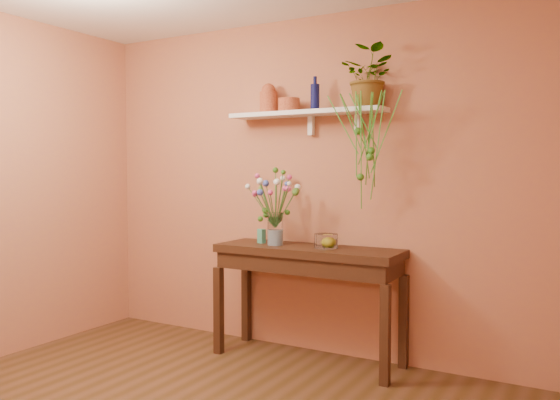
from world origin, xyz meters
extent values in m
cube|color=#B46E43|center=(0.00, 2.00, 1.35)|extent=(4.00, 0.04, 2.70)
cube|color=#391D11|center=(0.13, 1.75, 0.85)|extent=(1.46, 0.47, 0.06)
cube|color=#391D11|center=(0.13, 1.75, 0.76)|extent=(1.40, 0.43, 0.12)
cube|color=#391D11|center=(-0.56, 1.54, 0.35)|extent=(0.06, 0.06, 0.70)
cube|color=#391D11|center=(0.83, 1.54, 0.35)|extent=(0.06, 0.06, 0.70)
cube|color=#391D11|center=(-0.56, 1.95, 0.35)|extent=(0.06, 0.06, 0.70)
cube|color=#391D11|center=(0.83, 1.95, 0.35)|extent=(0.06, 0.06, 0.70)
cube|color=white|center=(0.05, 1.87, 1.92)|extent=(1.30, 0.24, 0.04)
cube|color=white|center=(0.05, 1.97, 1.83)|extent=(0.04, 0.05, 0.15)
cube|color=white|center=(0.45, 1.97, 1.83)|extent=(0.04, 0.05, 0.15)
cylinder|color=#C0663A|center=(-0.30, 1.88, 2.02)|extent=(0.14, 0.14, 0.17)
sphere|color=#C0663A|center=(-0.30, 1.88, 2.12)|extent=(0.11, 0.11, 0.11)
cylinder|color=#C0663A|center=(-0.09, 1.85, 1.99)|extent=(0.21, 0.21, 0.10)
cylinder|color=#0C1043|center=(0.14, 1.85, 2.04)|extent=(0.08, 0.08, 0.20)
cylinder|color=#0C1043|center=(0.14, 1.85, 2.16)|extent=(0.03, 0.03, 0.06)
imported|color=#326D1A|center=(0.58, 1.88, 2.16)|extent=(0.43, 0.38, 0.44)
cylinder|color=#326D1A|center=(0.58, 1.75, 1.72)|extent=(0.07, 0.08, 0.61)
cylinder|color=green|center=(0.49, 1.73, 1.82)|extent=(0.12, 0.14, 0.39)
cylinder|color=green|center=(0.56, 1.67, 1.72)|extent=(0.08, 0.21, 0.60)
cylinder|color=#326D1A|center=(0.64, 1.75, 1.77)|extent=(0.23, 0.11, 0.51)
cylinder|color=green|center=(0.43, 1.73, 1.80)|extent=(0.22, 0.08, 0.44)
cylinder|color=green|center=(0.68, 1.70, 1.79)|extent=(0.19, 0.19, 0.46)
cylinder|color=#326D1A|center=(0.66, 1.74, 1.68)|extent=(0.05, 0.19, 0.67)
cylinder|color=green|center=(0.70, 1.72, 1.64)|extent=(0.19, 0.22, 0.76)
cylinder|color=green|center=(0.76, 1.73, 1.73)|extent=(0.28, 0.14, 0.57)
cylinder|color=#326D1A|center=(0.61, 1.78, 1.69)|extent=(0.08, 0.09, 0.65)
cylinder|color=green|center=(0.58, 1.74, 1.83)|extent=(0.15, 0.18, 0.39)
cylinder|color=green|center=(0.59, 1.69, 1.60)|extent=(0.10, 0.26, 0.83)
cylinder|color=#326D1A|center=(0.51, 1.72, 1.83)|extent=(0.14, 0.18, 0.39)
cylinder|color=green|center=(0.63, 1.75, 1.81)|extent=(0.09, 0.14, 0.42)
cylinder|color=green|center=(0.56, 1.75, 1.82)|extent=(0.08, 0.03, 0.39)
sphere|color=#326D1A|center=(0.57, 1.72, 1.42)|extent=(0.05, 0.05, 0.05)
sphere|color=#326D1A|center=(0.64, 1.71, 1.57)|extent=(0.05, 0.05, 0.05)
sphere|color=#326D1A|center=(0.63, 1.77, 1.61)|extent=(0.05, 0.05, 0.05)
sphere|color=#326D1A|center=(0.53, 1.76, 1.76)|extent=(0.05, 0.05, 0.05)
cylinder|color=white|center=(-0.13, 1.71, 1.01)|extent=(0.12, 0.12, 0.26)
cylinder|color=silver|center=(-0.13, 1.71, 0.95)|extent=(0.11, 0.11, 0.12)
cylinder|color=#386B28|center=(-0.15, 1.62, 1.16)|extent=(0.04, 0.18, 0.28)
sphere|color=#3C4FAC|center=(-0.17, 1.54, 1.30)|extent=(0.05, 0.05, 0.05)
cylinder|color=#386B28|center=(-0.11, 1.64, 1.16)|extent=(0.05, 0.15, 0.28)
sphere|color=#CF3F7B|center=(-0.09, 1.56, 1.30)|extent=(0.04, 0.04, 0.04)
cylinder|color=#386B28|center=(-0.09, 1.64, 1.20)|extent=(0.10, 0.15, 0.36)
sphere|color=white|center=(-0.04, 1.57, 1.38)|extent=(0.05, 0.05, 0.05)
cylinder|color=#386B28|center=(-0.06, 1.64, 1.24)|extent=(0.15, 0.15, 0.44)
sphere|color=#326D1A|center=(0.02, 1.57, 1.46)|extent=(0.04, 0.04, 0.04)
cylinder|color=#386B28|center=(-0.06, 1.68, 1.20)|extent=(0.16, 0.06, 0.35)
sphere|color=white|center=(0.02, 1.66, 1.37)|extent=(0.04, 0.04, 0.04)
cylinder|color=#386B28|center=(-0.04, 1.70, 1.16)|extent=(0.19, 0.03, 0.28)
sphere|color=#579639|center=(0.06, 1.69, 1.30)|extent=(0.05, 0.05, 0.05)
cylinder|color=#386B28|center=(-0.05, 1.72, 1.17)|extent=(0.18, 0.02, 0.29)
sphere|color=#579639|center=(0.04, 1.73, 1.31)|extent=(0.05, 0.05, 0.05)
cylinder|color=#386B28|center=(-0.08, 1.72, 1.18)|extent=(0.11, 0.02, 0.31)
sphere|color=#CF3F7B|center=(-0.03, 1.72, 1.33)|extent=(0.05, 0.05, 0.05)
cylinder|color=#386B28|center=(-0.06, 1.75, 1.18)|extent=(0.16, 0.09, 0.32)
sphere|color=white|center=(0.02, 1.79, 1.34)|extent=(0.05, 0.05, 0.05)
cylinder|color=#386B28|center=(-0.11, 1.75, 1.18)|extent=(0.05, 0.08, 0.30)
sphere|color=#CF3F7B|center=(-0.09, 1.79, 1.33)|extent=(0.04, 0.04, 0.04)
cylinder|color=#386B28|center=(-0.11, 1.77, 1.19)|extent=(0.05, 0.12, 0.34)
sphere|color=#3C4FAC|center=(-0.09, 1.82, 1.36)|extent=(0.04, 0.04, 0.04)
cylinder|color=#386B28|center=(-0.13, 1.81, 1.22)|extent=(0.02, 0.21, 0.39)
sphere|color=#CF3F7B|center=(-0.12, 1.91, 1.42)|extent=(0.05, 0.05, 0.05)
cylinder|color=#386B28|center=(-0.15, 1.79, 1.22)|extent=(0.03, 0.17, 0.38)
sphere|color=white|center=(-0.16, 1.87, 1.41)|extent=(0.05, 0.05, 0.05)
cylinder|color=#386B28|center=(-0.17, 1.77, 1.25)|extent=(0.07, 0.12, 0.45)
sphere|color=#326D1A|center=(-0.20, 1.82, 1.47)|extent=(0.05, 0.05, 0.05)
cylinder|color=#386B28|center=(-0.16, 1.75, 1.20)|extent=(0.05, 0.09, 0.36)
sphere|color=white|center=(-0.18, 1.80, 1.38)|extent=(0.04, 0.04, 0.04)
cylinder|color=#386B28|center=(-0.23, 1.75, 1.17)|extent=(0.19, 0.09, 0.30)
sphere|color=#579639|center=(-0.32, 1.79, 1.32)|extent=(0.04, 0.04, 0.04)
cylinder|color=#386B28|center=(-0.23, 1.76, 1.18)|extent=(0.20, 0.12, 0.31)
sphere|color=#579639|center=(-0.34, 1.82, 1.33)|extent=(0.03, 0.03, 0.03)
cylinder|color=#386B28|center=(-0.22, 1.71, 1.23)|extent=(0.17, 0.01, 0.41)
sphere|color=#CF3F7B|center=(-0.30, 1.71, 1.43)|extent=(0.04, 0.04, 0.04)
cylinder|color=#386B28|center=(-0.24, 1.68, 1.18)|extent=(0.22, 0.07, 0.32)
sphere|color=white|center=(-0.35, 1.65, 1.34)|extent=(0.04, 0.04, 0.04)
cylinder|color=#386B28|center=(-0.21, 1.69, 1.16)|extent=(0.16, 0.06, 0.27)
sphere|color=#CF3F7B|center=(-0.29, 1.66, 1.29)|extent=(0.05, 0.05, 0.05)
cylinder|color=#386B28|center=(-0.16, 1.68, 1.20)|extent=(0.06, 0.07, 0.35)
sphere|color=#3C4FAC|center=(-0.18, 1.65, 1.37)|extent=(0.05, 0.05, 0.05)
cylinder|color=#386B28|center=(-0.18, 1.64, 1.16)|extent=(0.10, 0.16, 0.28)
sphere|color=#CF3F7B|center=(-0.23, 1.56, 1.30)|extent=(0.04, 0.04, 0.04)
cylinder|color=#386B28|center=(-0.15, 1.62, 1.21)|extent=(0.03, 0.19, 0.37)
sphere|color=white|center=(-0.16, 1.52, 1.39)|extent=(0.05, 0.05, 0.05)
sphere|color=#326D1A|center=(-0.27, 1.77, 1.15)|extent=(0.04, 0.04, 0.04)
sphere|color=#326D1A|center=(-0.21, 1.69, 1.15)|extent=(0.04, 0.04, 0.04)
sphere|color=#326D1A|center=(-0.22, 1.62, 1.09)|extent=(0.04, 0.04, 0.04)
sphere|color=#326D1A|center=(-0.19, 1.80, 1.08)|extent=(0.04, 0.04, 0.04)
sphere|color=#326D1A|center=(-0.26, 1.78, 1.11)|extent=(0.04, 0.04, 0.04)
sphere|color=#326D1A|center=(-0.09, 1.82, 1.14)|extent=(0.04, 0.04, 0.04)
cylinder|color=white|center=(0.29, 1.75, 0.94)|extent=(0.18, 0.18, 0.11)
cylinder|color=white|center=(0.29, 1.75, 0.89)|extent=(0.17, 0.17, 0.01)
sphere|color=yellow|center=(0.30, 1.76, 0.93)|extent=(0.08, 0.08, 0.08)
cube|color=#276B80|center=(-0.29, 1.75, 0.94)|extent=(0.07, 0.06, 0.12)
camera|label=1|loc=(2.11, -2.14, 1.47)|focal=36.66mm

